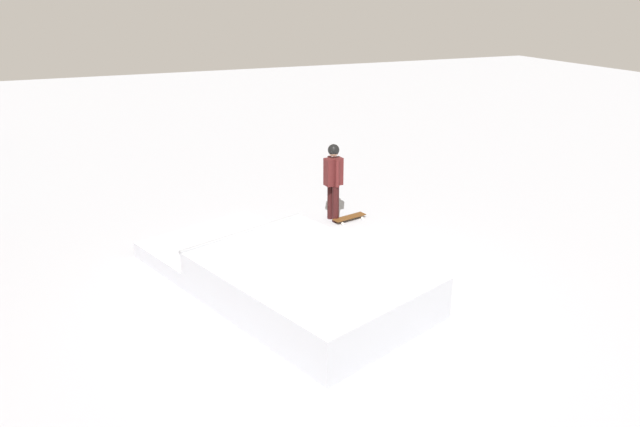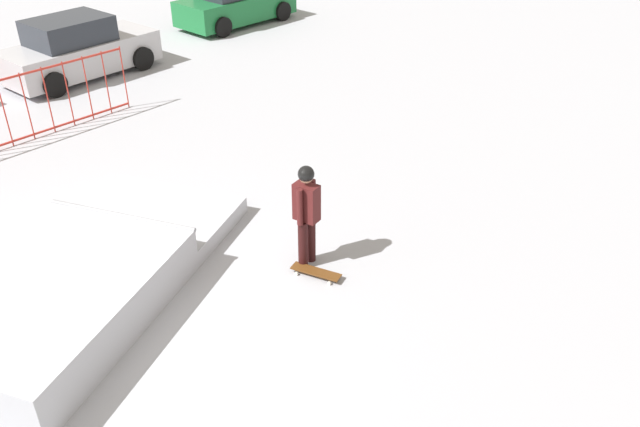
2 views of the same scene
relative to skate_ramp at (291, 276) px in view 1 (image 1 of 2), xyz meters
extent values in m
plane|color=#A8AAB2|center=(0.01, -0.50, -0.32)|extent=(60.00, 60.00, 0.00)
cube|color=#B0B3BB|center=(-0.45, -0.16, 0.03)|extent=(4.26, 3.65, 0.70)
cube|color=#B0B3BB|center=(2.09, 0.74, -0.17)|extent=(2.56, 3.05, 0.30)
cylinder|color=gray|center=(1.25, 0.44, 0.38)|extent=(0.94, 2.48, 0.08)
cylinder|color=black|center=(2.72, -2.04, 0.09)|extent=(0.15, 0.15, 0.82)
cylinder|color=black|center=(2.94, -2.02, 0.09)|extent=(0.15, 0.15, 0.82)
cube|color=#4C1919|center=(2.83, -2.03, 0.80)|extent=(0.25, 0.40, 0.60)
cylinder|color=#4C1919|center=(2.66, -2.05, 0.80)|extent=(0.09, 0.09, 0.60)
cylinder|color=#4C1919|center=(3.01, -2.02, 0.80)|extent=(0.09, 0.09, 0.60)
sphere|color=tan|center=(2.83, -2.03, 1.25)|extent=(0.22, 0.22, 0.22)
sphere|color=black|center=(2.83, -2.03, 1.28)|extent=(0.25, 0.25, 0.25)
cube|color=#593314|center=(2.66, -2.35, -0.23)|extent=(0.38, 0.82, 0.02)
cylinder|color=silver|center=(2.48, -2.11, -0.29)|extent=(0.04, 0.06, 0.06)
cylinder|color=silver|center=(2.71, -2.05, -0.29)|extent=(0.04, 0.06, 0.06)
cylinder|color=silver|center=(2.61, -2.65, -0.29)|extent=(0.04, 0.06, 0.06)
cylinder|color=silver|center=(2.83, -2.60, -0.29)|extent=(0.04, 0.06, 0.06)
camera|label=1|loc=(-8.25, 2.96, 4.44)|focal=32.90mm
camera|label=2|loc=(-3.62, -7.45, 5.75)|focal=36.57mm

